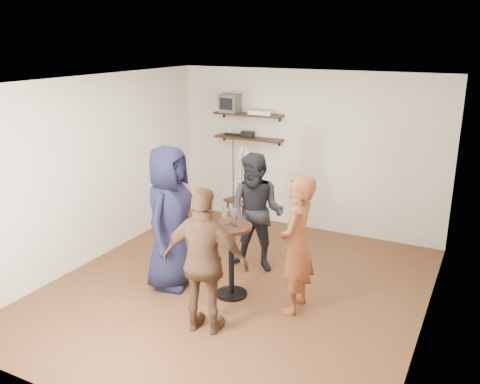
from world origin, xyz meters
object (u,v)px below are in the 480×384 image
Objects in this scene: crt_monitor at (230,103)px; person_dark at (256,213)px; dvd_deck at (262,112)px; person_navy at (169,218)px; side_table at (243,204)px; person_plaid at (297,245)px; person_brown at (205,262)px; drinks_table at (231,251)px; radio at (248,134)px.

person_dark is at bearing -52.67° from crt_monitor.
person_navy is at bearing -90.83° from dvd_deck.
dvd_deck is 0.22× the size of person_navy.
side_table is at bearing -45.77° from crt_monitor.
person_plaid is 1.65m from person_navy.
person_navy is 1.18m from person_brown.
person_plaid is (1.69, -1.99, 0.37)m from side_table.
side_table is at bearing -99.93° from dvd_deck.
dvd_deck is 3.64m from person_brown.
person_brown is at bearing -70.78° from side_table.
dvd_deck is 0.24× the size of person_plaid.
person_dark is (0.72, -1.71, -1.08)m from dvd_deck.
dvd_deck is at bearing -8.21° from person_navy.
side_table is 3.03m from person_brown.
crt_monitor is at bearing 118.26° from drinks_table.
person_brown is at bearing -87.69° from person_dark.
person_brown reaches higher than drinks_table.
person_dark is 1.00× the size of person_brown.
side_table is (0.17, -0.51, -1.06)m from radio.
person_dark is 0.88× the size of person_navy.
dvd_deck is at bearing 0.00° from radio.
person_brown is (0.90, -3.35, -1.08)m from dvd_deck.
crt_monitor reaches higher than person_navy.
person_navy is at bearing -87.63° from person_plaid.
radio is at bearing 112.22° from drinks_table.
radio is at bearing -145.96° from person_plaid.
crt_monitor is 2.91m from person_navy.
person_navy is (0.22, -2.64, -0.60)m from radio.
person_dark is (0.98, -1.71, -0.70)m from radio.
person_navy is at bearing -85.27° from radio.
side_table is 2.19m from person_navy.
person_dark reaches higher than radio.
drinks_table is 0.85m from person_dark.
person_plaid reaches higher than person_brown.
person_plaid is at bearing -57.32° from dvd_deck.
radio is 1.19m from side_table.
person_plaid is (0.82, 0.04, 0.22)m from drinks_table.
drinks_table is (0.78, -2.54, -1.30)m from dvd_deck.
crt_monitor is at bearing 4.30° from person_navy.
radio is at bearing -2.65° from person_navy.
person_plaid is at bearing -45.65° from person_dark.
radio is 3.19m from person_plaid.
person_plaid is at bearing -53.34° from radio.
person_dark is at bearing -46.72° from person_navy.
crt_monitor is at bearing -74.63° from person_brown.
person_brown is (0.94, -0.71, -0.11)m from person_navy.
crt_monitor is 0.35× the size of drinks_table.
dvd_deck is 0.69× the size of side_table.
drinks_table is at bearing -90.00° from person_navy.
crt_monitor is 0.60m from dvd_deck.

